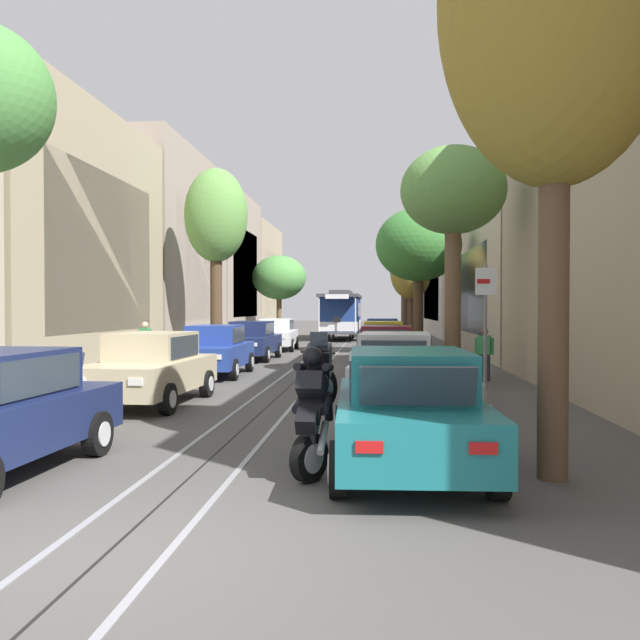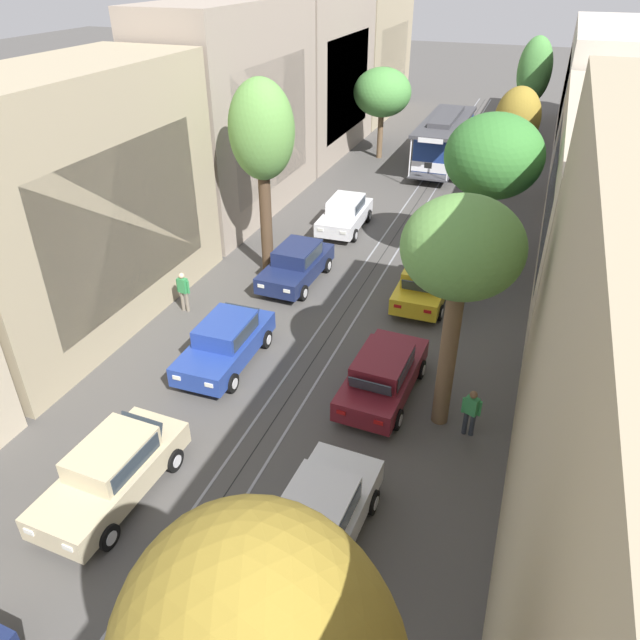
# 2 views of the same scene
# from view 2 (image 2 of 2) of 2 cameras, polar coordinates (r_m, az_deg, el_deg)

# --- Properties ---
(ground_plane) EXTENTS (160.00, 160.00, 0.00)m
(ground_plane) POSITION_cam_2_polar(r_m,az_deg,el_deg) (27.15, 5.51, 5.44)
(ground_plane) COLOR #4C4947
(trolley_track_rails) EXTENTS (1.14, 67.92, 0.01)m
(trolley_track_rails) POSITION_cam_2_polar(r_m,az_deg,el_deg) (30.69, 7.55, 8.50)
(trolley_track_rails) COLOR gray
(trolley_track_rails) RESTS_ON ground
(building_facade_left) EXTENTS (5.42, 59.62, 10.14)m
(building_facade_left) POSITION_cam_2_polar(r_m,az_deg,el_deg) (33.43, -7.38, 18.69)
(building_facade_left) COLOR #BCAD93
(building_facade_left) RESTS_ON ground
(building_facade_right) EXTENTS (5.27, 59.62, 9.72)m
(building_facade_right) POSITION_cam_2_polar(r_m,az_deg,el_deg) (28.57, 26.34, 12.62)
(building_facade_right) COLOR tan
(building_facade_right) RESTS_ON ground
(parked_car_beige_second_left) EXTENTS (2.11, 4.41, 1.58)m
(parked_car_beige_second_left) POSITION_cam_2_polar(r_m,az_deg,el_deg) (16.33, -19.19, -13.44)
(parked_car_beige_second_left) COLOR #C1B28E
(parked_car_beige_second_left) RESTS_ON ground
(parked_car_blue_mid_left) EXTENTS (2.05, 4.38, 1.58)m
(parked_car_blue_mid_left) POSITION_cam_2_polar(r_m,az_deg,el_deg) (20.23, -8.99, -2.12)
(parked_car_blue_mid_left) COLOR #233D93
(parked_car_blue_mid_left) RESTS_ON ground
(parked_car_navy_fourth_left) EXTENTS (2.08, 4.40, 1.58)m
(parked_car_navy_fourth_left) POSITION_cam_2_polar(r_m,az_deg,el_deg) (25.12, -2.26, 5.34)
(parked_car_navy_fourth_left) COLOR #19234C
(parked_car_navy_fourth_left) RESTS_ON ground
(parked_car_white_fifth_left) EXTENTS (2.10, 4.40, 1.58)m
(parked_car_white_fifth_left) POSITION_cam_2_polar(r_m,az_deg,el_deg) (30.33, 2.40, 10.09)
(parked_car_white_fifth_left) COLOR silver
(parked_car_white_fifth_left) RESTS_ON ground
(parked_car_white_second_right) EXTENTS (2.13, 4.42, 1.58)m
(parked_car_white_second_right) POSITION_cam_2_polar(r_m,az_deg,el_deg) (14.47, -0.24, -18.43)
(parked_car_white_second_right) COLOR silver
(parked_car_white_second_right) RESTS_ON ground
(parked_car_maroon_mid_right) EXTENTS (2.13, 4.42, 1.58)m
(parked_car_maroon_mid_right) POSITION_cam_2_polar(r_m,az_deg,el_deg) (18.62, 6.00, -5.19)
(parked_car_maroon_mid_right) COLOR maroon
(parked_car_maroon_mid_right) RESTS_ON ground
(parked_car_yellow_fourth_right) EXTENTS (2.00, 4.36, 1.58)m
(parked_car_yellow_fourth_right) POSITION_cam_2_polar(r_m,az_deg,el_deg) (24.01, 9.95, 3.55)
(parked_car_yellow_fourth_right) COLOR gold
(parked_car_yellow_fourth_right) RESTS_ON ground
(parked_car_blue_fifth_right) EXTENTS (2.07, 4.39, 1.58)m
(parked_car_blue_fifth_right) POSITION_cam_2_polar(r_m,az_deg,el_deg) (29.88, 12.65, 9.00)
(parked_car_blue_fifth_right) COLOR #233D93
(parked_car_blue_fifth_right) RESTS_ON ground
(street_tree_kerb_left_second) EXTENTS (2.66, 2.39, 7.99)m
(street_tree_kerb_left_second) POSITION_cam_2_polar(r_m,az_deg,el_deg) (24.57, -5.58, 17.20)
(street_tree_kerb_left_second) COLOR #4C3826
(street_tree_kerb_left_second) RESTS_ON ground
(street_tree_kerb_left_mid) EXTENTS (3.75, 3.53, 5.76)m
(street_tree_kerb_left_mid) POSITION_cam_2_polar(r_m,az_deg,el_deg) (41.52, 5.96, 20.74)
(street_tree_kerb_left_mid) COLOR brown
(street_tree_kerb_left_mid) RESTS_ON ground
(street_tree_kerb_right_second) EXTENTS (3.13, 3.17, 6.94)m
(street_tree_kerb_right_second) POSITION_cam_2_polar(r_m,az_deg,el_deg) (15.50, 13.38, 6.31)
(street_tree_kerb_right_second) COLOR brown
(street_tree_kerb_right_second) RESTS_ON ground
(street_tree_kerb_right_mid) EXTENTS (3.92, 3.89, 6.70)m
(street_tree_kerb_right_mid) POSITION_cam_2_polar(r_m,az_deg,el_deg) (25.55, 16.22, 14.64)
(street_tree_kerb_right_mid) COLOR #4C3826
(street_tree_kerb_right_mid) RESTS_ON ground
(street_tree_kerb_right_fourth) EXTENTS (2.43, 2.49, 5.99)m
(street_tree_kerb_right_fourth) POSITION_cam_2_polar(r_m,az_deg,el_deg) (35.48, 18.28, 17.63)
(street_tree_kerb_right_fourth) COLOR #4C3826
(street_tree_kerb_right_fourth) RESTS_ON ground
(street_tree_kerb_right_far) EXTENTS (2.26, 2.00, 7.32)m
(street_tree_kerb_right_far) POSITION_cam_2_polar(r_m,az_deg,el_deg) (46.05, 19.74, 21.30)
(street_tree_kerb_right_far) COLOR brown
(street_tree_kerb_right_far) RESTS_ON ground
(cable_car_trolley) EXTENTS (2.61, 9.14, 3.28)m
(cable_car_trolley) POSITION_cam_2_polar(r_m,az_deg,el_deg) (40.83, 11.75, 16.43)
(cable_car_trolley) COLOR navy
(cable_car_trolley) RESTS_ON ground
(pedestrian_on_left_pavement) EXTENTS (0.55, 0.27, 1.63)m
(pedestrian_on_left_pavement) POSITION_cam_2_polar(r_m,az_deg,el_deg) (23.46, -12.89, 2.83)
(pedestrian_on_left_pavement) COLOR slate
(pedestrian_on_left_pavement) RESTS_ON ground
(pedestrian_on_right_pavement) EXTENTS (0.55, 0.34, 1.55)m
(pedestrian_on_right_pavement) POSITION_cam_2_polar(r_m,az_deg,el_deg) (17.60, 14.20, -8.36)
(pedestrian_on_right_pavement) COLOR #282D38
(pedestrian_on_right_pavement) RESTS_ON ground
(street_sign_post) EXTENTS (0.36, 0.08, 2.90)m
(street_sign_post) POSITION_cam_2_polar(r_m,az_deg,el_deg) (11.86, 2.17, -26.80)
(street_sign_post) COLOR slate
(street_sign_post) RESTS_ON ground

